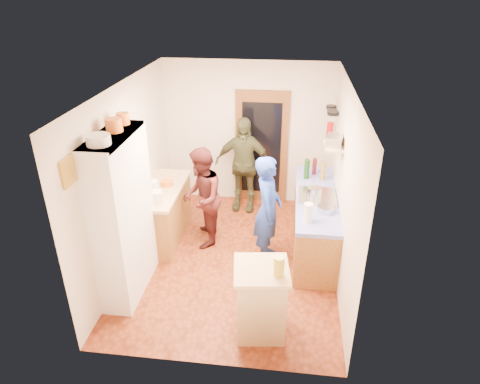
% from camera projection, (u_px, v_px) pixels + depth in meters
% --- Properties ---
extents(floor, '(3.00, 4.00, 0.02)m').
position_uv_depth(floor, '(233.00, 259.00, 6.50)').
color(floor, brown).
rests_on(floor, ground).
extents(ceiling, '(3.00, 4.00, 0.02)m').
position_uv_depth(ceiling, '(232.00, 86.00, 5.32)').
color(ceiling, silver).
rests_on(ceiling, ground).
extents(wall_back, '(3.00, 0.02, 2.60)m').
position_uv_depth(wall_back, '(248.00, 134.00, 7.69)').
color(wall_back, beige).
rests_on(wall_back, ground).
extents(wall_front, '(3.00, 0.02, 2.60)m').
position_uv_depth(wall_front, '(204.00, 269.00, 4.13)').
color(wall_front, beige).
rests_on(wall_front, ground).
extents(wall_left, '(0.02, 4.00, 2.60)m').
position_uv_depth(wall_left, '(128.00, 175.00, 6.08)').
color(wall_left, beige).
rests_on(wall_left, ground).
extents(wall_right, '(0.02, 4.00, 2.60)m').
position_uv_depth(wall_right, '(344.00, 187.00, 5.75)').
color(wall_right, beige).
rests_on(wall_right, ground).
extents(door_frame, '(0.95, 0.06, 2.10)m').
position_uv_depth(door_frame, '(261.00, 148.00, 7.74)').
color(door_frame, brown).
rests_on(door_frame, ground).
extents(door_glass, '(0.70, 0.02, 1.70)m').
position_uv_depth(door_glass, '(261.00, 149.00, 7.71)').
color(door_glass, black).
rests_on(door_glass, door_frame).
extents(hutch_body, '(0.40, 1.20, 2.20)m').
position_uv_depth(hutch_body, '(123.00, 217.00, 5.44)').
color(hutch_body, white).
rests_on(hutch_body, ground).
extents(hutch_top_shelf, '(0.40, 1.14, 0.04)m').
position_uv_depth(hutch_top_shelf, '(112.00, 136.00, 4.95)').
color(hutch_top_shelf, white).
rests_on(hutch_top_shelf, hutch_body).
extents(plate_stack, '(0.26, 0.26, 0.11)m').
position_uv_depth(plate_stack, '(98.00, 140.00, 4.61)').
color(plate_stack, white).
rests_on(plate_stack, hutch_top_shelf).
extents(orange_pot_a, '(0.20, 0.20, 0.16)m').
position_uv_depth(orange_pot_a, '(114.00, 125.00, 5.00)').
color(orange_pot_a, orange).
rests_on(orange_pot_a, hutch_top_shelf).
extents(orange_pot_b, '(0.16, 0.16, 0.14)m').
position_uv_depth(orange_pot_b, '(123.00, 119.00, 5.25)').
color(orange_pot_b, orange).
rests_on(orange_pot_b, hutch_top_shelf).
extents(left_counter_base, '(0.60, 1.40, 0.85)m').
position_uv_depth(left_counter_base, '(163.00, 215.00, 6.84)').
color(left_counter_base, olive).
rests_on(left_counter_base, ground).
extents(left_counter_top, '(0.64, 1.44, 0.05)m').
position_uv_depth(left_counter_top, '(161.00, 189.00, 6.64)').
color(left_counter_top, '#D3B581').
rests_on(left_counter_top, left_counter_base).
extents(toaster, '(0.30, 0.24, 0.19)m').
position_uv_depth(toaster, '(153.00, 198.00, 6.12)').
color(toaster, white).
rests_on(toaster, left_counter_top).
extents(kettle, '(0.22, 0.22, 0.20)m').
position_uv_depth(kettle, '(153.00, 187.00, 6.42)').
color(kettle, white).
rests_on(kettle, left_counter_top).
extents(orange_bowl, '(0.20, 0.20, 0.09)m').
position_uv_depth(orange_bowl, '(167.00, 183.00, 6.69)').
color(orange_bowl, orange).
rests_on(orange_bowl, left_counter_top).
extents(chopping_board, '(0.33, 0.26, 0.02)m').
position_uv_depth(chopping_board, '(171.00, 173.00, 7.08)').
color(chopping_board, '#D3B581').
rests_on(chopping_board, left_counter_top).
extents(right_counter_base, '(0.60, 2.20, 0.84)m').
position_uv_depth(right_counter_base, '(314.00, 223.00, 6.62)').
color(right_counter_base, olive).
rests_on(right_counter_base, ground).
extents(right_counter_top, '(0.62, 2.22, 0.06)m').
position_uv_depth(right_counter_top, '(317.00, 197.00, 6.42)').
color(right_counter_top, '#1418BD').
rests_on(right_counter_top, right_counter_base).
extents(hob, '(0.55, 0.58, 0.04)m').
position_uv_depth(hob, '(317.00, 196.00, 6.33)').
color(hob, silver).
rests_on(hob, right_counter_top).
extents(pot_on_hob, '(0.21, 0.21, 0.14)m').
position_uv_depth(pot_on_hob, '(314.00, 192.00, 6.26)').
color(pot_on_hob, silver).
rests_on(pot_on_hob, hob).
extents(bottle_a, '(0.09, 0.09, 0.33)m').
position_uv_depth(bottle_a, '(307.00, 169.00, 6.87)').
color(bottle_a, '#143F14').
rests_on(bottle_a, right_counter_top).
extents(bottle_b, '(0.09, 0.09, 0.28)m').
position_uv_depth(bottle_b, '(314.00, 166.00, 7.03)').
color(bottle_b, '#591419').
rests_on(bottle_b, right_counter_top).
extents(bottle_c, '(0.09, 0.09, 0.30)m').
position_uv_depth(bottle_c, '(323.00, 171.00, 6.83)').
color(bottle_c, olive).
rests_on(bottle_c, right_counter_top).
extents(paper_towel, '(0.14, 0.14, 0.26)m').
position_uv_depth(paper_towel, '(308.00, 213.00, 5.67)').
color(paper_towel, white).
rests_on(paper_towel, right_counter_top).
extents(mixing_bowl, '(0.28, 0.28, 0.09)m').
position_uv_depth(mixing_bowl, '(326.00, 209.00, 5.94)').
color(mixing_bowl, silver).
rests_on(mixing_bowl, right_counter_top).
extents(island_base, '(0.61, 0.61, 0.86)m').
position_uv_depth(island_base, '(261.00, 302.00, 5.00)').
color(island_base, '#D3B581').
rests_on(island_base, ground).
extents(island_top, '(0.69, 0.69, 0.05)m').
position_uv_depth(island_top, '(261.00, 270.00, 4.79)').
color(island_top, '#D3B581').
rests_on(island_top, island_base).
extents(cutting_board, '(0.38, 0.32, 0.02)m').
position_uv_depth(cutting_board, '(257.00, 267.00, 4.83)').
color(cutting_board, white).
rests_on(cutting_board, island_top).
extents(oil_jar, '(0.13, 0.13, 0.24)m').
position_uv_depth(oil_jar, '(279.00, 266.00, 4.62)').
color(oil_jar, '#AD9E2D').
rests_on(oil_jar, island_top).
extents(pan_rail, '(0.02, 0.65, 0.02)m').
position_uv_depth(pan_rail, '(337.00, 102.00, 6.77)').
color(pan_rail, silver).
rests_on(pan_rail, wall_right).
extents(pan_hang_a, '(0.18, 0.18, 0.05)m').
position_uv_depth(pan_hang_a, '(333.00, 113.00, 6.68)').
color(pan_hang_a, black).
rests_on(pan_hang_a, pan_rail).
extents(pan_hang_b, '(0.16, 0.16, 0.05)m').
position_uv_depth(pan_hang_b, '(332.00, 111.00, 6.86)').
color(pan_hang_b, black).
rests_on(pan_hang_b, pan_rail).
extents(pan_hang_c, '(0.17, 0.17, 0.05)m').
position_uv_depth(pan_hang_c, '(331.00, 107.00, 7.04)').
color(pan_hang_c, black).
rests_on(pan_hang_c, pan_rail).
extents(wall_shelf, '(0.26, 0.42, 0.03)m').
position_uv_depth(wall_shelf, '(334.00, 147.00, 5.98)').
color(wall_shelf, '#D3B581').
rests_on(wall_shelf, wall_right).
extents(radio, '(0.28, 0.34, 0.15)m').
position_uv_depth(radio, '(334.00, 141.00, 5.94)').
color(radio, silver).
rests_on(radio, wall_shelf).
extents(ext_bracket, '(0.06, 0.10, 0.04)m').
position_uv_depth(ext_bracket, '(333.00, 135.00, 7.19)').
color(ext_bracket, black).
rests_on(ext_bracket, wall_right).
extents(fire_extinguisher, '(0.11, 0.11, 0.32)m').
position_uv_depth(fire_extinguisher, '(330.00, 132.00, 7.18)').
color(fire_extinguisher, red).
rests_on(fire_extinguisher, wall_right).
extents(picture_frame, '(0.03, 0.25, 0.30)m').
position_uv_depth(picture_frame, '(68.00, 172.00, 4.36)').
color(picture_frame, gold).
rests_on(picture_frame, wall_left).
extents(person_hob, '(0.40, 0.60, 1.65)m').
position_uv_depth(person_hob, '(270.00, 211.00, 6.13)').
color(person_hob, '#1F3CA1').
rests_on(person_hob, ground).
extents(person_left, '(0.70, 0.85, 1.60)m').
position_uv_depth(person_left, '(204.00, 197.00, 6.58)').
color(person_left, '#431817').
rests_on(person_left, ground).
extents(person_back, '(1.04, 0.48, 1.73)m').
position_uv_depth(person_back, '(244.00, 165.00, 7.54)').
color(person_back, '#3B3D24').
rests_on(person_back, ground).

